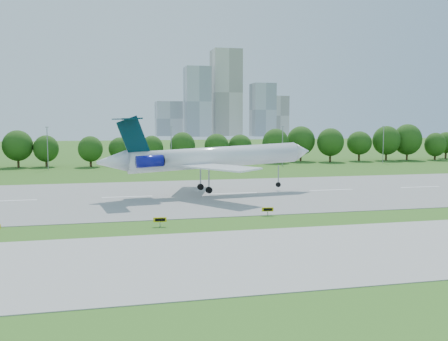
# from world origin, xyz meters

# --- Properties ---
(ground) EXTENTS (600.00, 600.00, 0.00)m
(ground) POSITION_xyz_m (0.00, 0.00, 0.00)
(ground) COLOR #2E5516
(ground) RESTS_ON ground
(runway) EXTENTS (400.00, 45.00, 0.08)m
(runway) POSITION_xyz_m (0.00, 25.00, 0.04)
(runway) COLOR gray
(runway) RESTS_ON ground
(taxiway) EXTENTS (400.00, 23.00, 0.08)m
(taxiway) POSITION_xyz_m (0.00, -18.00, 0.04)
(taxiway) COLOR #ADADA8
(taxiway) RESTS_ON ground
(tree_line) EXTENTS (288.40, 8.40, 10.40)m
(tree_line) POSITION_xyz_m (0.00, 92.00, 6.19)
(tree_line) COLOR #382314
(tree_line) RESTS_ON ground
(light_poles) EXTENTS (175.90, 0.25, 12.19)m
(light_poles) POSITION_xyz_m (-2.50, 82.00, 6.34)
(light_poles) COLOR gray
(light_poles) RESTS_ON ground
(skyline) EXTENTS (127.00, 52.00, 80.00)m
(skyline) POSITION_xyz_m (100.16, 390.61, 30.46)
(skyline) COLOR #B2B2B7
(skyline) RESTS_ON ground
(airliner) EXTENTS (42.13, 30.42, 14.14)m
(airliner) POSITION_xyz_m (14.37, 24.70, 7.11)
(airliner) COLOR white
(airliner) RESTS_ON ground
(taxi_sign_left) EXTENTS (1.76, 0.38, 1.23)m
(taxi_sign_left) POSITION_xyz_m (3.30, -1.70, 0.91)
(taxi_sign_left) COLOR gray
(taxi_sign_left) RESTS_ON ground
(taxi_sign_right) EXTENTS (1.74, 0.39, 1.21)m
(taxi_sign_right) POSITION_xyz_m (19.42, 2.48, 0.90)
(taxi_sign_right) COLOR gray
(taxi_sign_right) RESTS_ON ground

